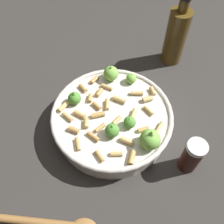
{
  "coord_description": "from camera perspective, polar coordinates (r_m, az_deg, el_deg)",
  "views": [
    {
      "loc": [
        0.33,
        -0.05,
        0.55
      ],
      "look_at": [
        0.0,
        0.0,
        0.07
      ],
      "focal_mm": 40.07,
      "sensor_mm": 36.0,
      "label": 1
    }
  ],
  "objects": [
    {
      "name": "ground_plane",
      "position": [
        0.64,
        -0.0,
        -3.32
      ],
      "size": [
        2.4,
        2.4,
        0.0
      ],
      "primitive_type": "plane",
      "color": "#2D2B28"
    },
    {
      "name": "cooking_pan",
      "position": [
        0.61,
        0.1,
        -1.61
      ],
      "size": [
        0.29,
        0.29,
        0.11
      ],
      "color": "beige",
      "rests_on": "ground"
    },
    {
      "name": "pepper_shaker",
      "position": [
        0.58,
        17.73,
        -9.56
      ],
      "size": [
        0.04,
        0.04,
        0.1
      ],
      "color": "#33140F",
      "rests_on": "ground"
    },
    {
      "name": "olive_oil_bottle",
      "position": [
        0.76,
        14.42,
        16.55
      ],
      "size": [
        0.06,
        0.06,
        0.22
      ],
      "color": "#4C3814",
      "rests_on": "ground"
    },
    {
      "name": "wooden_spoon",
      "position": [
        0.57,
        -13.2,
        -23.59
      ],
      "size": [
        0.08,
        0.2,
        0.02
      ],
      "color": "olive",
      "rests_on": "ground"
    }
  ]
}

